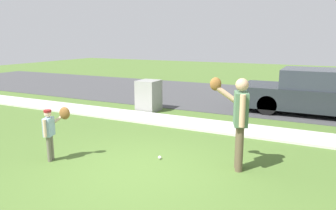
% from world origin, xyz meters
% --- Properties ---
extents(ground_plane, '(48.00, 48.00, 0.00)m').
position_xyz_m(ground_plane, '(0.00, 3.50, 0.00)').
color(ground_plane, '#4C6B2D').
extents(sidewalk_strip, '(36.00, 1.20, 0.06)m').
position_xyz_m(sidewalk_strip, '(0.00, 3.60, 0.03)').
color(sidewalk_strip, beige).
rests_on(sidewalk_strip, ground).
extents(road_surface, '(36.00, 6.80, 0.02)m').
position_xyz_m(road_surface, '(0.00, 8.60, 0.01)').
color(road_surface, '#424244').
rests_on(road_surface, ground).
extents(person_adult, '(0.84, 0.60, 1.77)m').
position_xyz_m(person_adult, '(1.66, 0.93, 1.09)').
color(person_adult, brown).
rests_on(person_adult, ground).
extents(person_child, '(0.45, 0.53, 1.11)m').
position_xyz_m(person_child, '(-1.84, -0.28, 0.72)').
color(person_child, '#6B6656').
rests_on(person_child, ground).
extents(baseball, '(0.07, 0.07, 0.07)m').
position_xyz_m(baseball, '(0.10, 0.73, 0.04)').
color(baseball, white).
rests_on(baseball, ground).
extents(utility_cabinet, '(0.68, 0.76, 1.06)m').
position_xyz_m(utility_cabinet, '(-2.40, 4.64, 0.53)').
color(utility_cabinet, gray).
rests_on(utility_cabinet, ground).
extents(parked_pickup_dark, '(5.20, 1.95, 1.48)m').
position_xyz_m(parked_pickup_dark, '(2.94, 6.64, 0.67)').
color(parked_pickup_dark, '#23282D').
rests_on(parked_pickup_dark, road_surface).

